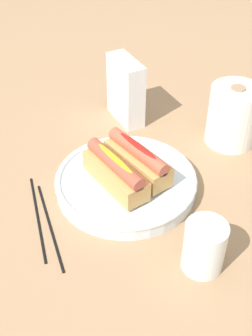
{
  "coord_description": "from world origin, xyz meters",
  "views": [
    {
      "loc": [
        0.56,
        -0.33,
        0.59
      ],
      "look_at": [
        -0.01,
        -0.02,
        0.05
      ],
      "focal_mm": 47.49,
      "sensor_mm": 36.0,
      "label": 1
    }
  ],
  "objects_px": {
    "chopstick_near": "(50,225)",
    "paper_towel_roll": "(233,116)",
    "serving_bowl": "(126,182)",
    "hotdog_front": "(114,170)",
    "chopstick_far": "(38,216)",
    "hotdog_back": "(138,159)",
    "napkin_box": "(126,90)",
    "water_glass": "(202,250)"
  },
  "relations": [
    {
      "from": "hotdog_front",
      "to": "chopstick_near",
      "type": "distance_m",
      "value": 0.15
    },
    {
      "from": "hotdog_front",
      "to": "paper_towel_roll",
      "type": "height_order",
      "value": "paper_towel_roll"
    },
    {
      "from": "water_glass",
      "to": "chopstick_far",
      "type": "xyz_separation_m",
      "value": [
        -0.23,
        -0.19,
        -0.04
      ]
    },
    {
      "from": "serving_bowl",
      "to": "paper_towel_roll",
      "type": "height_order",
      "value": "paper_towel_roll"
    },
    {
      "from": "napkin_box",
      "to": "chopstick_far",
      "type": "distance_m",
      "value": 0.37
    },
    {
      "from": "hotdog_front",
      "to": "chopstick_far",
      "type": "bearing_deg",
      "value": -95.16
    },
    {
      "from": "hotdog_front",
      "to": "hotdog_back",
      "type": "bearing_deg",
      "value": 97.7
    },
    {
      "from": "chopstick_near",
      "to": "paper_towel_roll",
      "type": "bearing_deg",
      "value": 106.2
    },
    {
      "from": "hotdog_front",
      "to": "hotdog_back",
      "type": "xyz_separation_m",
      "value": [
        -0.01,
        0.05,
        0.0
      ]
    },
    {
      "from": "hotdog_front",
      "to": "chopstick_near",
      "type": "bearing_deg",
      "value": -83.33
    },
    {
      "from": "serving_bowl",
      "to": "chopstick_far",
      "type": "xyz_separation_m",
      "value": [
        -0.01,
        -0.18,
        -0.02
      ]
    },
    {
      "from": "napkin_box",
      "to": "chopstick_near",
      "type": "xyz_separation_m",
      "value": [
        0.24,
        -0.29,
        -0.07
      ]
    },
    {
      "from": "water_glass",
      "to": "napkin_box",
      "type": "bearing_deg",
      "value": 166.52
    },
    {
      "from": "paper_towel_roll",
      "to": "napkin_box",
      "type": "height_order",
      "value": "napkin_box"
    },
    {
      "from": "paper_towel_roll",
      "to": "chopstick_near",
      "type": "xyz_separation_m",
      "value": [
        0.05,
        -0.45,
        -0.06
      ]
    },
    {
      "from": "serving_bowl",
      "to": "chopstick_near",
      "type": "distance_m",
      "value": 0.17
    },
    {
      "from": "hotdog_back",
      "to": "water_glass",
      "type": "distance_m",
      "value": 0.23
    },
    {
      "from": "chopstick_near",
      "to": "chopstick_far",
      "type": "relative_size",
      "value": 1.0
    },
    {
      "from": "hotdog_back",
      "to": "chopstick_near",
      "type": "height_order",
      "value": "hotdog_back"
    },
    {
      "from": "napkin_box",
      "to": "chopstick_near",
      "type": "height_order",
      "value": "napkin_box"
    },
    {
      "from": "hotdog_front",
      "to": "water_glass",
      "type": "height_order",
      "value": "hotdog_front"
    },
    {
      "from": "hotdog_front",
      "to": "water_glass",
      "type": "relative_size",
      "value": 1.72
    },
    {
      "from": "hotdog_back",
      "to": "chopstick_far",
      "type": "relative_size",
      "value": 0.71
    },
    {
      "from": "water_glass",
      "to": "chopstick_near",
      "type": "relative_size",
      "value": 0.41
    },
    {
      "from": "hotdog_back",
      "to": "paper_towel_roll",
      "type": "height_order",
      "value": "paper_towel_roll"
    },
    {
      "from": "hotdog_front",
      "to": "water_glass",
      "type": "distance_m",
      "value": 0.22
    },
    {
      "from": "hotdog_front",
      "to": "napkin_box",
      "type": "distance_m",
      "value": 0.27
    },
    {
      "from": "serving_bowl",
      "to": "water_glass",
      "type": "distance_m",
      "value": 0.22
    },
    {
      "from": "paper_towel_roll",
      "to": "chopstick_far",
      "type": "xyz_separation_m",
      "value": [
        0.02,
        -0.46,
        -0.06
      ]
    },
    {
      "from": "paper_towel_roll",
      "to": "napkin_box",
      "type": "bearing_deg",
      "value": -140.19
    },
    {
      "from": "serving_bowl",
      "to": "hotdog_back",
      "type": "bearing_deg",
      "value": 97.7
    },
    {
      "from": "serving_bowl",
      "to": "hotdog_back",
      "type": "xyz_separation_m",
      "value": [
        -0.0,
        0.03,
        0.04
      ]
    },
    {
      "from": "napkin_box",
      "to": "chopstick_far",
      "type": "relative_size",
      "value": 0.68
    },
    {
      "from": "hotdog_front",
      "to": "paper_towel_roll",
      "type": "xyz_separation_m",
      "value": [
        -0.03,
        0.31,
        0.0
      ]
    },
    {
      "from": "chopstick_far",
      "to": "napkin_box",
      "type": "bearing_deg",
      "value": 138.37
    },
    {
      "from": "napkin_box",
      "to": "chopstick_near",
      "type": "distance_m",
      "value": 0.38
    },
    {
      "from": "paper_towel_roll",
      "to": "chopstick_near",
      "type": "bearing_deg",
      "value": -83.62
    },
    {
      "from": "hotdog_front",
      "to": "hotdog_back",
      "type": "distance_m",
      "value": 0.06
    },
    {
      "from": "hotdog_back",
      "to": "chopstick_far",
      "type": "distance_m",
      "value": 0.21
    },
    {
      "from": "hotdog_back",
      "to": "napkin_box",
      "type": "xyz_separation_m",
      "value": [
        -0.22,
        0.09,
        0.01
      ]
    },
    {
      "from": "paper_towel_roll",
      "to": "chopstick_near",
      "type": "distance_m",
      "value": 0.45
    },
    {
      "from": "serving_bowl",
      "to": "napkin_box",
      "type": "distance_m",
      "value": 0.26
    }
  ]
}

